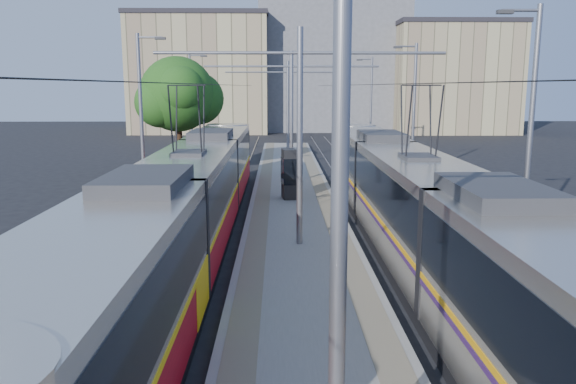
{
  "coord_description": "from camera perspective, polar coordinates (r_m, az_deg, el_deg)",
  "views": [
    {
      "loc": [
        -0.68,
        -10.12,
        5.46
      ],
      "look_at": [
        -0.34,
        10.38,
        1.6
      ],
      "focal_mm": 35.0,
      "sensor_mm": 36.0,
      "label": 1
    }
  ],
  "objects": [
    {
      "name": "tram_left",
      "position": [
        18.78,
        -9.88,
        -1.03
      ],
      "size": [
        2.43,
        30.36,
        5.5
      ],
      "color": "black",
      "rests_on": "ground"
    },
    {
      "name": "ground",
      "position": [
        11.52,
        2.66,
        -17.65
      ],
      "size": [
        160.0,
        160.0,
        0.0
      ],
      "primitive_type": "plane",
      "color": "black",
      "rests_on": "ground"
    },
    {
      "name": "rails",
      "position": [
        27.67,
        0.48,
        -0.69
      ],
      "size": [
        8.71,
        70.0,
        0.03
      ],
      "color": "gray",
      "rests_on": "ground"
    },
    {
      "name": "street_lamps",
      "position": [
        31.15,
        0.31,
        8.31
      ],
      "size": [
        15.18,
        38.22,
        8.0
      ],
      "color": "gray",
      "rests_on": "ground"
    },
    {
      "name": "tactile_strip_right",
      "position": [
        27.69,
        3.48,
        -0.09
      ],
      "size": [
        0.7,
        50.0,
        0.01
      ],
      "primitive_type": "cube",
      "color": "gray",
      "rests_on": "platform"
    },
    {
      "name": "building_right",
      "position": [
        71.19,
        16.26,
        11.05
      ],
      "size": [
        14.28,
        10.2,
        12.9
      ],
      "color": "tan",
      "rests_on": "ground"
    },
    {
      "name": "shelter",
      "position": [
        26.13,
        0.11,
        1.98
      ],
      "size": [
        0.77,
        1.12,
        2.32
      ],
      "rotation": [
        0.0,
        0.0,
        0.13
      ],
      "color": "black",
      "rests_on": "platform"
    },
    {
      "name": "building_centre",
      "position": [
        74.48,
        4.32,
        12.89
      ],
      "size": [
        18.36,
        14.28,
        16.77
      ],
      "color": "gray",
      "rests_on": "ground"
    },
    {
      "name": "catenary",
      "position": [
        24.3,
        0.67,
        8.46
      ],
      "size": [
        9.2,
        70.0,
        7.0
      ],
      "color": "gray",
      "rests_on": "platform"
    },
    {
      "name": "tactile_strip_left",
      "position": [
        27.61,
        -2.53,
        -0.1
      ],
      "size": [
        0.7,
        50.0,
        0.01
      ],
      "primitive_type": "cube",
      "color": "gray",
      "rests_on": "platform"
    },
    {
      "name": "tram_right",
      "position": [
        17.89,
        12.92,
        -1.23
      ],
      "size": [
        2.43,
        31.38,
        5.5
      ],
      "color": "black",
      "rests_on": "ground"
    },
    {
      "name": "building_left",
      "position": [
        70.75,
        -8.69,
        11.76
      ],
      "size": [
        16.32,
        12.24,
        13.9
      ],
      "color": "tan",
      "rests_on": "ground"
    },
    {
      "name": "platform",
      "position": [
        27.64,
        0.48,
        -0.41
      ],
      "size": [
        4.0,
        50.0,
        0.3
      ],
      "primitive_type": "cube",
      "color": "gray",
      "rests_on": "ground"
    },
    {
      "name": "tree",
      "position": [
        35.29,
        -10.63,
        9.6
      ],
      "size": [
        5.0,
        4.62,
        7.27
      ],
      "color": "#382314",
      "rests_on": "ground"
    }
  ]
}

